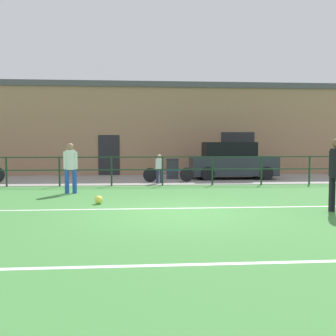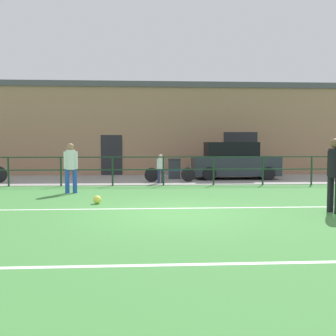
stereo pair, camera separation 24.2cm
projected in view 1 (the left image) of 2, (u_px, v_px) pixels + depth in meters
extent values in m
cube|color=#42843D|center=(178.00, 214.00, 9.10)|extent=(60.00, 44.00, 0.04)
cube|color=white|center=(175.00, 208.00, 9.74)|extent=(36.00, 0.11, 0.00)
cube|color=white|center=(207.00, 264.00, 5.22)|extent=(36.00, 0.11, 0.00)
cube|color=gray|center=(159.00, 179.00, 17.56)|extent=(48.00, 5.00, 0.02)
cylinder|color=#193823|center=(6.00, 172.00, 14.57)|extent=(0.07, 0.07, 1.15)
cylinder|color=#193823|center=(59.00, 172.00, 14.73)|extent=(0.07, 0.07, 1.15)
cylinder|color=#193823|center=(112.00, 171.00, 14.88)|extent=(0.07, 0.07, 1.15)
cylinder|color=#193823|center=(162.00, 171.00, 15.03)|extent=(0.07, 0.07, 1.15)
cylinder|color=#193823|center=(212.00, 171.00, 15.18)|extent=(0.07, 0.07, 1.15)
cylinder|color=#193823|center=(261.00, 170.00, 15.34)|extent=(0.07, 0.07, 1.15)
cylinder|color=#193823|center=(309.00, 170.00, 15.49)|extent=(0.07, 0.07, 1.15)
cube|color=#193823|center=(162.00, 157.00, 15.00)|extent=(36.00, 0.04, 0.04)
cube|color=#193823|center=(162.00, 170.00, 15.03)|extent=(36.00, 0.04, 0.04)
cube|color=#A37A5B|center=(156.00, 132.00, 21.09)|extent=(28.00, 2.40, 4.59)
cube|color=#232328|center=(109.00, 155.00, 19.77)|extent=(1.10, 0.04, 2.10)
cube|color=#232328|center=(238.00, 143.00, 20.25)|extent=(1.80, 0.04, 1.10)
cube|color=#4C4C51|center=(155.00, 88.00, 20.93)|extent=(28.00, 2.56, 0.30)
cylinder|color=black|center=(332.00, 194.00, 9.29)|extent=(0.15, 0.15, 0.84)
cylinder|color=black|center=(331.00, 163.00, 9.29)|extent=(0.11, 0.11, 0.62)
cylinder|color=blue|center=(75.00, 181.00, 12.69)|extent=(0.14, 0.14, 0.79)
cylinder|color=blue|center=(67.00, 182.00, 12.63)|extent=(0.14, 0.14, 0.79)
cylinder|color=white|center=(70.00, 160.00, 12.61)|extent=(0.29, 0.29, 0.65)
sphere|color=#A37556|center=(70.00, 147.00, 12.58)|extent=(0.22, 0.22, 0.22)
cylinder|color=white|center=(76.00, 160.00, 12.65)|extent=(0.10, 0.10, 0.59)
cylinder|color=white|center=(65.00, 160.00, 12.57)|extent=(0.10, 0.10, 0.59)
sphere|color=#E5E04C|center=(99.00, 200.00, 10.44)|extent=(0.23, 0.23, 0.23)
cylinder|color=#232D4C|center=(161.00, 176.00, 15.85)|extent=(0.10, 0.10, 0.57)
cylinder|color=#232D4C|center=(157.00, 176.00, 15.81)|extent=(0.10, 0.10, 0.57)
cylinder|color=white|center=(159.00, 164.00, 15.80)|extent=(0.21, 0.21, 0.47)
sphere|color=beige|center=(159.00, 156.00, 15.78)|extent=(0.16, 0.16, 0.16)
cylinder|color=white|center=(162.00, 164.00, 15.83)|extent=(0.07, 0.07, 0.42)
cylinder|color=white|center=(156.00, 164.00, 15.76)|extent=(0.07, 0.07, 0.42)
cube|color=#282D38|center=(233.00, 166.00, 17.79)|extent=(3.92, 1.65, 0.87)
cube|color=black|center=(229.00, 149.00, 17.73)|extent=(2.35, 1.39, 0.67)
cylinder|color=black|center=(208.00, 174.00, 16.92)|extent=(0.60, 0.18, 0.60)
cylinder|color=black|center=(266.00, 173.00, 17.13)|extent=(0.60, 0.18, 0.60)
cylinder|color=black|center=(202.00, 171.00, 18.50)|extent=(0.60, 0.18, 0.60)
cylinder|color=black|center=(255.00, 171.00, 18.70)|extent=(0.60, 0.18, 0.60)
cylinder|color=black|center=(150.00, 175.00, 16.21)|extent=(0.61, 0.04, 0.61)
cylinder|color=black|center=(187.00, 175.00, 16.33)|extent=(0.61, 0.04, 0.61)
cube|color=#234C99|center=(168.00, 170.00, 16.25)|extent=(1.22, 0.04, 0.04)
cube|color=#234C99|center=(159.00, 173.00, 16.23)|extent=(0.77, 0.03, 0.22)
cylinder|color=#234C99|center=(162.00, 168.00, 16.23)|extent=(0.03, 0.03, 0.20)
cylinder|color=#234C99|center=(187.00, 168.00, 16.31)|extent=(0.03, 0.03, 0.28)
cube|color=#33383D|center=(172.00, 170.00, 17.74)|extent=(0.53, 0.44, 0.86)
cube|color=#282C30|center=(172.00, 160.00, 17.71)|extent=(0.56, 0.48, 0.08)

